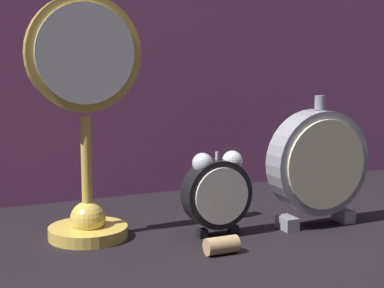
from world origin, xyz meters
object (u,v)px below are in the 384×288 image
at_px(pocket_watch_on_stand, 85,122).
at_px(mantel_clock_silver, 318,164).
at_px(wine_cork, 222,245).
at_px(alarm_clock_twin_bell, 217,190).

distance_m(pocket_watch_on_stand, mantel_clock_silver, 0.33).
xyz_separation_m(pocket_watch_on_stand, wine_cork, (0.13, -0.13, -0.15)).
bearing_deg(pocket_watch_on_stand, alarm_clock_twin_bell, -21.33).
relative_size(alarm_clock_twin_bell, wine_cork, 2.75).
xyz_separation_m(pocket_watch_on_stand, mantel_clock_silver, (0.31, -0.08, -0.07)).
bearing_deg(pocket_watch_on_stand, wine_cork, -44.92).
bearing_deg(mantel_clock_silver, wine_cork, -162.82).
xyz_separation_m(mantel_clock_silver, wine_cork, (-0.18, -0.06, -0.08)).
relative_size(alarm_clock_twin_bell, mantel_clock_silver, 0.62).
distance_m(alarm_clock_twin_bell, mantel_clock_silver, 0.16).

